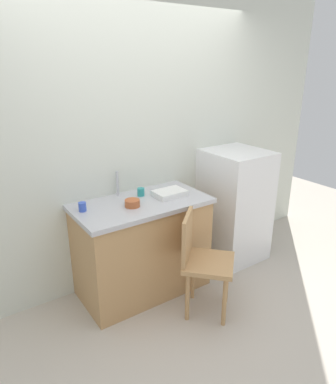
# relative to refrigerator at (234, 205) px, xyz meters

# --- Properties ---
(ground_plane) EXTENTS (8.00, 8.00, 0.00)m
(ground_plane) POSITION_rel_refrigerator_xyz_m (-1.02, -0.64, -0.59)
(ground_plane) COLOR #BCB2A3
(back_wall) EXTENTS (4.80, 0.10, 2.68)m
(back_wall) POSITION_rel_refrigerator_xyz_m (-1.02, 0.36, 0.75)
(back_wall) COLOR silver
(back_wall) RESTS_ON ground_plane
(cabinet_base) EXTENTS (1.14, 0.60, 0.85)m
(cabinet_base) POSITION_rel_refrigerator_xyz_m (-1.13, 0.01, -0.17)
(cabinet_base) COLOR tan
(cabinet_base) RESTS_ON ground_plane
(countertop) EXTENTS (1.18, 0.64, 0.04)m
(countertop) POSITION_rel_refrigerator_xyz_m (-1.13, 0.01, 0.28)
(countertop) COLOR #B7B7BC
(countertop) RESTS_ON cabinet_base
(faucet) EXTENTS (0.02, 0.02, 0.23)m
(faucet) POSITION_rel_refrigerator_xyz_m (-1.23, 0.26, 0.41)
(faucet) COLOR #B7B7BC
(faucet) RESTS_ON countertop
(refrigerator) EXTENTS (0.58, 0.62, 1.18)m
(refrigerator) POSITION_rel_refrigerator_xyz_m (0.00, 0.00, 0.00)
(refrigerator) COLOR white
(refrigerator) RESTS_ON ground_plane
(chair) EXTENTS (0.57, 0.57, 0.89)m
(chair) POSITION_rel_refrigerator_xyz_m (-0.88, -0.54, -0.09)
(chair) COLOR tan
(chair) RESTS_ON ground_plane
(dish_tray) EXTENTS (0.28, 0.20, 0.05)m
(dish_tray) POSITION_rel_refrigerator_xyz_m (-0.85, -0.02, 0.32)
(dish_tray) COLOR white
(dish_tray) RESTS_ON countertop
(terracotta_bowl) EXTENTS (0.13, 0.13, 0.06)m
(terracotta_bowl) POSITION_rel_refrigerator_xyz_m (-1.25, -0.05, 0.33)
(terracotta_bowl) COLOR #B25B33
(terracotta_bowl) RESTS_ON countertop
(cup_teal) EXTENTS (0.07, 0.07, 0.07)m
(cup_teal) POSITION_rel_refrigerator_xyz_m (-1.06, 0.13, 0.33)
(cup_teal) COLOR teal
(cup_teal) RESTS_ON countertop
(cup_blue) EXTENTS (0.06, 0.06, 0.07)m
(cup_blue) POSITION_rel_refrigerator_xyz_m (-1.63, 0.09, 0.33)
(cup_blue) COLOR blue
(cup_blue) RESTS_ON countertop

